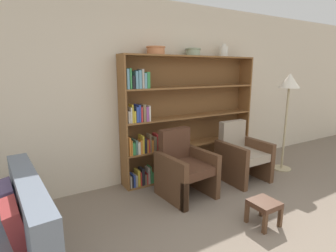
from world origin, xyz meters
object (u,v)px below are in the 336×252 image
at_px(vase_tall, 223,51).
at_px(bookshelf, 180,119).
at_px(armchair_cushioned, 241,155).
at_px(bowl_brass, 193,51).
at_px(armchair_leather, 184,167).
at_px(floor_lamp, 289,89).
at_px(bowl_terracotta, 156,50).
at_px(footstool, 264,206).

bearing_deg(vase_tall, bookshelf, 178.27).
height_order(vase_tall, armchair_cushioned, vase_tall).
bearing_deg(bowl_brass, armchair_leather, -132.09).
bearing_deg(floor_lamp, vase_tall, 141.14).
xyz_separation_m(armchair_leather, armchair_cushioned, (1.10, 0.00, 0.00)).
distance_m(bowl_terracotta, floor_lamp, 2.34).
height_order(bookshelf, floor_lamp, bookshelf).
relative_size(bookshelf, armchair_cushioned, 2.62).
height_order(bookshelf, bowl_terracotta, bowl_terracotta).
relative_size(bowl_terracotta, bowl_brass, 1.14).
bearing_deg(armchair_leather, floor_lamp, 173.14).
bearing_deg(bookshelf, armchair_leather, -118.15).
relative_size(floor_lamp, footstool, 5.70).
bearing_deg(armchair_cushioned, bowl_terracotta, -27.19).
bearing_deg(bowl_terracotta, armchair_cushioned, -27.36).
xyz_separation_m(bowl_terracotta, footstool, (0.46, -1.69, -1.79)).
bearing_deg(armchair_cushioned, armchair_leather, 0.18).
bearing_deg(footstool, bowl_brass, 83.37).
bearing_deg(bowl_terracotta, armchair_leather, -80.86).
height_order(bowl_terracotta, vase_tall, vase_tall).
bearing_deg(vase_tall, armchair_cushioned, -98.32).
bearing_deg(armchair_cushioned, floor_lamp, 175.83).
height_order(armchair_leather, footstool, armchair_leather).
relative_size(armchair_leather, floor_lamp, 0.55).
distance_m(bookshelf, armchair_leather, 0.91).
height_order(vase_tall, armchair_leather, vase_tall).
bearing_deg(floor_lamp, armchair_cushioned, 175.66).
relative_size(bowl_terracotta, footstool, 0.96).
relative_size(bowl_terracotta, vase_tall, 1.34).
relative_size(bowl_terracotta, floor_lamp, 0.17).
height_order(armchair_leather, armchair_cushioned, same).
bearing_deg(bookshelf, floor_lamp, -22.85).
xyz_separation_m(vase_tall, floor_lamp, (0.86, -0.69, -0.63)).
bearing_deg(bookshelf, armchair_cushioned, -40.61).
xyz_separation_m(bookshelf, vase_tall, (0.84, -0.03, 1.09)).
xyz_separation_m(bookshelf, armchair_leather, (-0.35, -0.65, -0.55)).
distance_m(floor_lamp, footstool, 2.29).
bearing_deg(armchair_leather, bowl_brass, -136.94).
height_order(bowl_terracotta, footstool, bowl_terracotta).
height_order(bowl_brass, floor_lamp, bowl_brass).
bearing_deg(vase_tall, footstool, -115.99).
distance_m(armchair_leather, footstool, 1.15).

